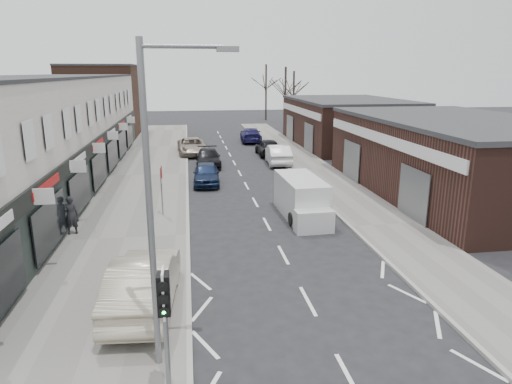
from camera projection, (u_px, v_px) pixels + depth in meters
name	position (u px, v px, depth m)	size (l,w,h in m)	color
ground	(325.00, 334.00, 13.25)	(160.00, 160.00, 0.00)	black
pavement_left	(148.00, 175.00, 33.31)	(5.50, 64.00, 0.12)	slate
pavement_right	(314.00, 170.00, 35.09)	(3.50, 64.00, 0.12)	slate
shop_terrace_left	(33.00, 134.00, 29.06)	(8.00, 41.00, 7.10)	silver
brick_block_far	(103.00, 102.00, 53.32)	(8.00, 10.00, 8.00)	#462A1E
right_unit_near	(457.00, 158.00, 27.85)	(10.00, 18.00, 4.50)	#3C211B
right_unit_far	(347.00, 123.00, 46.97)	(10.00, 16.00, 4.50)	#3C211B
tree_far_a	(285.00, 129.00, 60.43)	(3.60, 3.60, 8.00)	#382D26
tree_far_b	(293.00, 124.00, 66.53)	(3.60, 3.60, 7.50)	#382D26
tree_far_c	(266.00, 120.00, 71.84)	(3.60, 3.60, 8.50)	#382D26
traffic_light	(164.00, 304.00, 10.08)	(0.28, 0.60, 3.10)	slate
street_lamp	(156.00, 194.00, 10.66)	(2.23, 0.22, 8.00)	slate
warning_sign	(162.00, 176.00, 23.42)	(0.12, 0.80, 2.70)	slate
white_van	(302.00, 199.00, 23.75)	(2.02, 5.35, 2.06)	silver
sedan_on_pavement	(144.00, 282.00, 14.36)	(1.82, 5.22, 1.72)	#B7AC92
pedestrian	(71.00, 215.00, 20.87)	(0.66, 0.43, 1.81)	black
parked_car_left_a	(206.00, 174.00, 30.74)	(1.71, 4.25, 1.45)	#131F3D
parked_car_left_b	(208.00, 158.00, 36.56)	(1.92, 4.72, 1.37)	black
parked_car_left_c	(192.00, 146.00, 41.81)	(2.49, 5.41, 1.50)	gray
parked_car_right_a	(278.00, 154.00, 37.41)	(1.72, 4.92, 1.62)	silver
parked_car_right_b	(268.00, 147.00, 41.24)	(1.85, 4.59, 1.56)	black
parked_car_right_c	(251.00, 135.00, 49.31)	(2.14, 5.27, 1.53)	#181645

